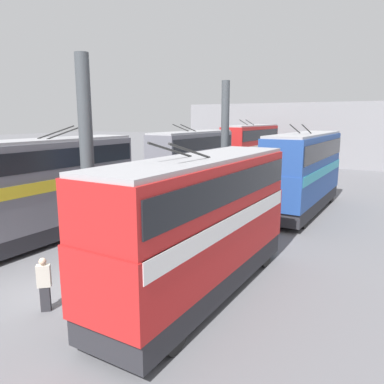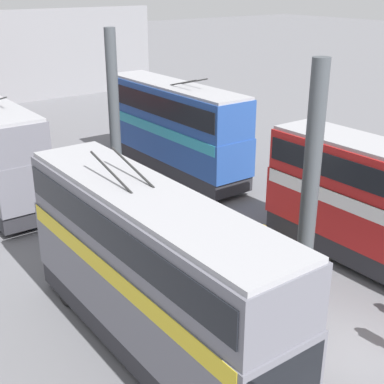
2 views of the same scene
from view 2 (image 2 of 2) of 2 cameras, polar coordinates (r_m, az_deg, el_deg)
name	(u,v)px [view 2 (image 2 of 2)]	position (r m, az deg, el deg)	size (l,w,h in m)	color
ground_plane	(352,351)	(17.50, 16.71, -15.96)	(240.00, 240.00, 0.00)	slate
support_column_near	(309,204)	(16.60, 12.36, -1.21)	(0.94, 0.94, 8.46)	#42474C
support_column_far	(115,123)	(25.77, -8.26, 7.30)	(0.94, 0.94, 8.46)	#42474C
bus_left_far	(174,124)	(30.09, -1.89, 7.29)	(10.65, 2.54, 5.76)	black
bus_right_near	(149,265)	(15.35, -4.56, -7.75)	(10.80, 2.54, 5.72)	black
person_by_right_row	(191,283)	(18.46, -0.15, -9.64)	(0.39, 0.48, 1.57)	#2D2D33
oil_drum	(259,236)	(22.59, 7.21, -4.71)	(0.63, 0.63, 0.87)	#B28E23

